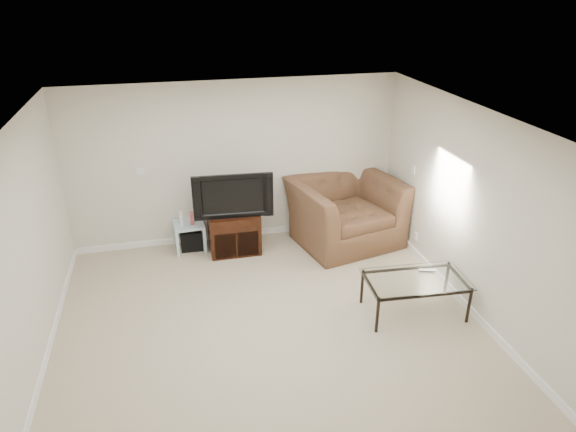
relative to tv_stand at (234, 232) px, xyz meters
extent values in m
plane|color=tan|center=(0.13, -2.05, -0.31)|extent=(5.00, 5.00, 0.00)
plane|color=white|center=(0.13, -2.05, 2.19)|extent=(5.00, 5.00, 0.00)
cube|color=silver|center=(0.13, 0.45, 0.94)|extent=(5.00, 0.02, 2.50)
cube|color=silver|center=(-2.37, -2.05, 0.94)|extent=(0.02, 5.00, 2.50)
cube|color=silver|center=(2.63, -2.05, 0.94)|extent=(0.02, 5.00, 2.50)
cube|color=white|center=(-1.27, 0.44, 0.94)|extent=(0.12, 0.02, 0.12)
cube|color=white|center=(2.62, -0.45, 0.94)|extent=(0.02, 0.09, 0.13)
cube|color=white|center=(2.62, -0.75, -0.01)|extent=(0.02, 0.08, 0.12)
cube|color=black|center=(0.00, -0.04, 0.21)|extent=(0.41, 0.29, 0.06)
imported|color=black|center=(0.00, -0.03, 0.65)|extent=(1.09, 0.29, 0.67)
cube|color=black|center=(-0.63, 0.25, -0.16)|extent=(0.34, 0.34, 0.32)
cube|color=white|center=(-0.77, 0.21, 0.22)|extent=(0.06, 0.15, 0.20)
cube|color=#CC4C4C|center=(-0.60, 0.22, 0.20)|extent=(0.05, 0.13, 0.17)
imported|color=#4A2F21|center=(1.74, -0.07, 0.36)|extent=(1.73, 1.32, 1.35)
cube|color=#B2B2B7|center=(2.14, -1.97, 0.18)|extent=(0.20, 0.11, 0.02)
camera|label=1|loc=(-0.83, -6.91, 3.50)|focal=32.00mm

